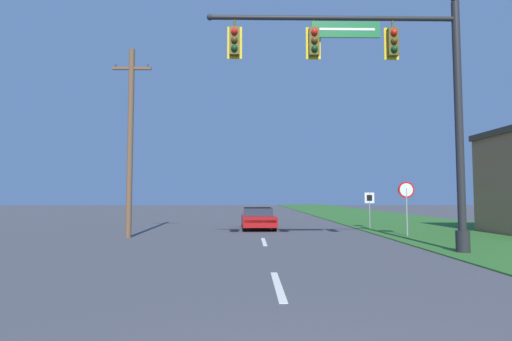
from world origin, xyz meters
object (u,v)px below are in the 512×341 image
(stop_sign, at_px, (406,196))
(route_sign_post, at_px, (369,202))
(car_ahead, at_px, (258,218))
(utility_pole_near, at_px, (130,139))
(signal_mast, at_px, (393,89))

(stop_sign, distance_m, route_sign_post, 4.34)
(car_ahead, bearing_deg, route_sign_post, -2.83)
(stop_sign, bearing_deg, route_sign_post, 95.71)
(route_sign_post, bearing_deg, utility_pole_near, -160.14)
(stop_sign, distance_m, utility_pole_near, 13.05)
(route_sign_post, height_order, utility_pole_near, utility_pole_near)
(signal_mast, distance_m, utility_pole_near, 11.57)
(signal_mast, distance_m, stop_sign, 6.93)
(stop_sign, xyz_separation_m, utility_pole_near, (-12.78, -0.15, 2.64))
(car_ahead, relative_size, route_sign_post, 2.29)
(stop_sign, bearing_deg, car_ahead, 145.82)
(signal_mast, distance_m, route_sign_post, 10.65)
(signal_mast, height_order, route_sign_post, signal_mast)
(stop_sign, height_order, utility_pole_near, utility_pole_near)
(route_sign_post, bearing_deg, car_ahead, 177.17)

